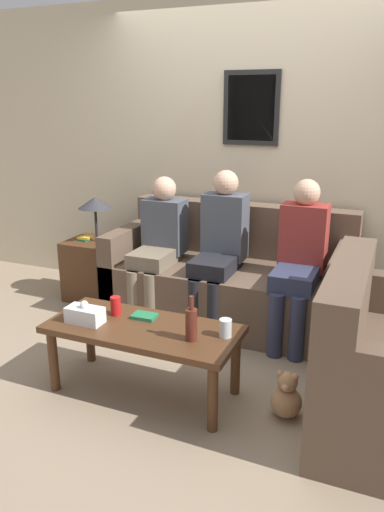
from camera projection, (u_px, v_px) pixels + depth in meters
name	position (u px, v px, depth m)	size (l,w,h in m)	color
ground_plane	(207.00, 344.00, 3.78)	(16.00, 16.00, 0.00)	gray
wall_back	(251.00, 156.00, 4.28)	(9.00, 0.08, 2.60)	beige
couch_main	(230.00, 281.00, 4.15)	(1.94, 0.91, 0.93)	brown
coffee_table	(143.00, 336.00, 3.05)	(1.19, 0.52, 0.45)	#4C2D19
side_table_with_lamp	(94.00, 264.00, 4.58)	(0.44, 0.44, 0.95)	#4C2D19
wine_bottle	(191.00, 324.00, 2.83)	(0.07, 0.07, 0.27)	#562319
drinking_glass	(225.00, 328.00, 2.89)	(0.07, 0.07, 0.11)	silver
book_stack	(144.00, 316.00, 3.15)	(0.15, 0.11, 0.02)	#237547
soda_can	(116.00, 306.00, 3.18)	(0.07, 0.07, 0.12)	red
tissue_box	(85.00, 315.00, 3.07)	(0.23, 0.12, 0.15)	silver
person_left	(159.00, 242.00, 4.11)	(0.34, 0.59, 1.17)	#756651
person_middle	(220.00, 244.00, 3.93)	(0.34, 0.61, 1.25)	black
person_right	(299.00, 256.00, 3.67)	(0.34, 0.62, 1.22)	#2D334C
teddy_bear	(286.00, 397.00, 2.88)	(0.18, 0.18, 0.29)	#A87A51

